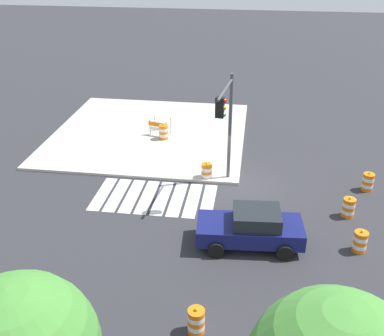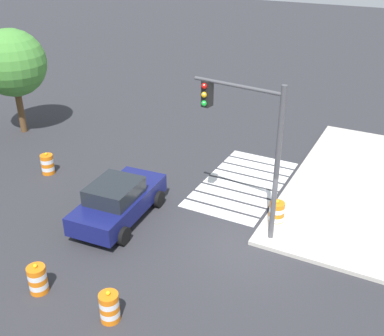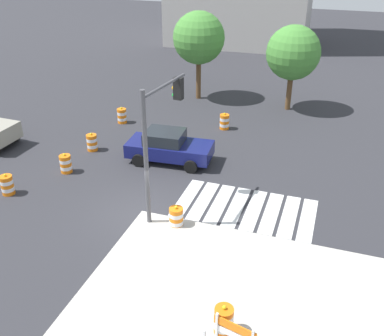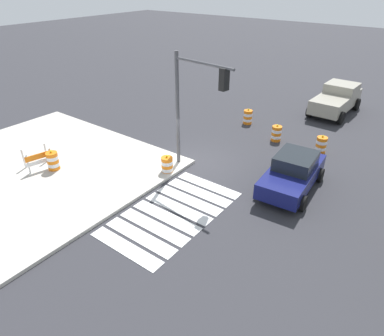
% 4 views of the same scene
% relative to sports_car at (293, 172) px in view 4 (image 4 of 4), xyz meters
% --- Properties ---
extents(ground_plane, '(120.00, 120.00, 0.00)m').
position_rel_sports_car_xyz_m(ground_plane, '(0.72, -4.92, -0.81)').
color(ground_plane, '#2D2D33').
extents(sidewalk_corner, '(12.00, 12.00, 0.15)m').
position_rel_sports_car_xyz_m(sidewalk_corner, '(6.72, -10.92, -0.74)').
color(sidewalk_corner, '#BCB7AD').
rests_on(sidewalk_corner, ground).
extents(crosswalk_stripes, '(5.85, 3.20, 0.02)m').
position_rel_sports_car_xyz_m(crosswalk_stripes, '(4.72, -3.12, -0.80)').
color(crosswalk_stripes, silver).
rests_on(crosswalk_stripes, ground).
extents(sports_car, '(4.43, 2.39, 1.63)m').
position_rel_sports_car_xyz_m(sports_car, '(0.00, 0.00, 0.00)').
color(sports_car, navy).
rests_on(sports_car, ground).
extents(pickup_truck, '(5.21, 2.49, 1.92)m').
position_rel_sports_car_xyz_m(pickup_truck, '(-11.27, -1.48, 0.16)').
color(pickup_truck, gray).
rests_on(pickup_truck, ground).
extents(traffic_barrel_near_corner, '(0.56, 0.56, 1.02)m').
position_rel_sports_car_xyz_m(traffic_barrel_near_corner, '(2.42, -5.35, -0.36)').
color(traffic_barrel_near_corner, orange).
rests_on(traffic_barrel_near_corner, ground).
extents(traffic_barrel_median_far, '(0.56, 0.56, 1.02)m').
position_rel_sports_car_xyz_m(traffic_barrel_median_far, '(-4.38, -0.15, -0.36)').
color(traffic_barrel_median_far, orange).
rests_on(traffic_barrel_median_far, ground).
extents(traffic_barrel_far_curb, '(0.56, 0.56, 1.02)m').
position_rel_sports_car_xyz_m(traffic_barrel_far_curb, '(-4.33, -2.76, -0.36)').
color(traffic_barrel_far_curb, orange).
rests_on(traffic_barrel_far_curb, ground).
extents(traffic_barrel_lane_center, '(0.56, 0.56, 1.02)m').
position_rel_sports_car_xyz_m(traffic_barrel_lane_center, '(-5.66, -5.37, -0.36)').
color(traffic_barrel_lane_center, orange).
rests_on(traffic_barrel_lane_center, ground).
extents(traffic_barrel_on_sidewalk, '(0.56, 0.56, 1.02)m').
position_rel_sports_car_xyz_m(traffic_barrel_on_sidewalk, '(5.62, -9.94, -0.21)').
color(traffic_barrel_on_sidewalk, orange).
rests_on(traffic_barrel_on_sidewalk, sidewalk_corner).
extents(construction_barricade, '(1.38, 1.04, 1.00)m').
position_rel_sports_car_xyz_m(construction_barricade, '(6.00, -10.52, -0.09)').
color(construction_barricade, silver).
rests_on(construction_barricade, sidewalk_corner).
extents(traffic_light_pole, '(0.60, 3.28, 5.50)m').
position_rel_sports_car_xyz_m(traffic_light_pole, '(1.44, -4.38, 3.10)').
color(traffic_light_pole, '#4C4C51').
rests_on(traffic_light_pole, sidewalk_corner).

